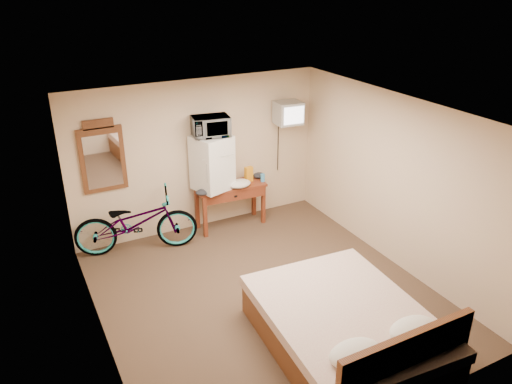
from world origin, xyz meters
The scene contains 13 objects.
room centered at (0.00, 0.00, 1.25)m, with size 4.60×4.64×2.50m.
desk centered at (0.43, 2.01, 0.61)m, with size 1.20×0.54×0.75m.
mini_fridge centered at (0.13, 2.05, 1.19)m, with size 0.67×0.66×0.89m.
microwave centered at (0.13, 2.05, 1.80)m, with size 0.57×0.39×0.31m, color white.
snack_bag centered at (0.78, 2.03, 0.88)m, with size 0.13×0.08×0.26m, color orange.
blue_cup centered at (0.98, 1.92, 0.81)m, with size 0.07×0.07×0.13m, color #3B8FC8.
cloth_cream centered at (0.53, 1.89, 0.81)m, with size 0.39×0.30×0.12m, color silver.
cloth_dark_a centered at (-0.11, 1.88, 0.79)m, with size 0.24×0.18×0.09m, color black.
cloth_dark_b centered at (1.00, 2.09, 0.80)m, with size 0.20×0.17×0.09m, color black.
crt_television centered at (1.51, 2.02, 1.84)m, with size 0.45×0.57×0.37m.
wall_mirror centered at (-1.51, 2.27, 1.49)m, with size 0.66×0.04×1.11m.
bicycle centered at (-1.20, 1.95, 0.49)m, with size 0.65×1.85×0.97m, color black.
bed centered at (0.32, -1.37, 0.29)m, with size 1.82×2.33×0.90m.
Camera 1 is at (-2.69, -4.88, 4.04)m, focal length 35.00 mm.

